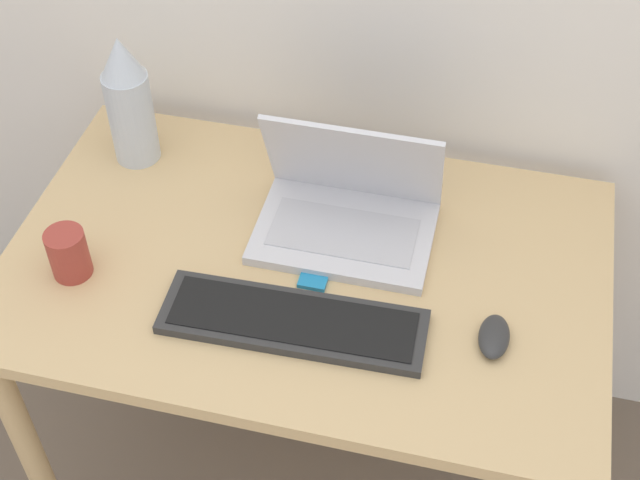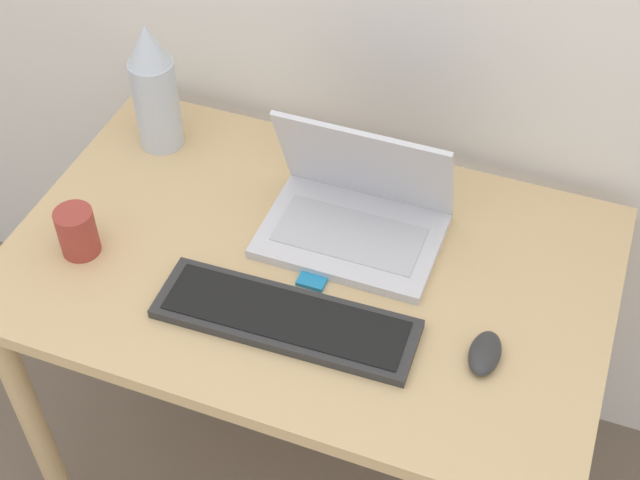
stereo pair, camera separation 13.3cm
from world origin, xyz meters
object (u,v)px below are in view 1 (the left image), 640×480
Objects in this scene: vase at (129,101)px; mug at (68,253)px; mp3_player at (314,277)px; keyboard at (293,322)px; laptop at (348,208)px; mouse at (494,337)px.

mug is (0.01, -0.34, -0.09)m from vase.
mp3_player is (0.44, -0.25, -0.14)m from vase.
keyboard is at bearing -94.87° from mp3_player.
mouse is at bearing -35.33° from laptop.
laptop is 5.54× the size of mp3_player.
laptop reaches higher than mug.
mouse is at bearing 7.44° from keyboard.
laptop is at bearing 81.34° from keyboard.
mug is (-0.46, -0.23, -0.00)m from laptop.
mouse is 0.34× the size of vase.
mug reaches higher than mp3_player.
mouse reaches higher than mp3_player.
mouse is 0.85m from vase.
keyboard is at bearing -98.66° from laptop.
laptop is 3.45× the size of mouse.
laptop is 0.27m from keyboard.
keyboard is 4.82× the size of mouse.
laptop is 3.45× the size of mug.
mouse is 0.34m from mp3_player.
keyboard is at bearing -3.70° from mug.
keyboard is at bearing -172.56° from mouse.
mug is at bearing 176.30° from keyboard.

